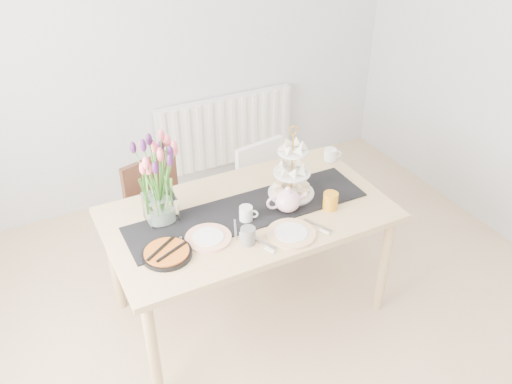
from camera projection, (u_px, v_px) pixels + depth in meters
name	position (u px, v px, depth m)	size (l,w,h in m)	color
room_shell	(326.00, 185.00, 2.29)	(4.50, 4.50, 4.50)	tan
radiator	(226.00, 131.00, 4.58)	(1.20, 0.08, 0.60)	white
dining_table	(248.00, 222.00, 3.12)	(1.60, 0.90, 0.75)	tan
chair_brown	(162.00, 210.00, 3.58)	(0.49, 0.49, 0.81)	#3C2015
chair_white	(268.00, 189.00, 3.83)	(0.45, 0.45, 0.77)	white
table_runner	(248.00, 211.00, 3.07)	(1.40, 0.35, 0.01)	black
tulip_vase	(156.00, 170.00, 2.83)	(0.60, 0.60, 0.50)	silver
cake_stand	(292.00, 178.00, 3.16)	(0.27, 0.27, 0.40)	gold
teapot	(288.00, 201.00, 3.04)	(0.23, 0.19, 0.15)	white
cream_jug	(330.00, 155.00, 3.54)	(0.08, 0.08, 0.08)	white
tart_tin	(167.00, 253.00, 2.74)	(0.26, 0.26, 0.03)	black
mug_grey	(248.00, 236.00, 2.81)	(0.08, 0.08, 0.09)	slate
mug_white	(246.00, 214.00, 2.98)	(0.07, 0.07, 0.09)	silver
mug_orange	(330.00, 201.00, 3.07)	(0.09, 0.09, 0.10)	orange
plate_left	(208.00, 238.00, 2.86)	(0.25, 0.25, 0.01)	white
plate_right	(291.00, 233.00, 2.89)	(0.27, 0.27, 0.01)	silver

